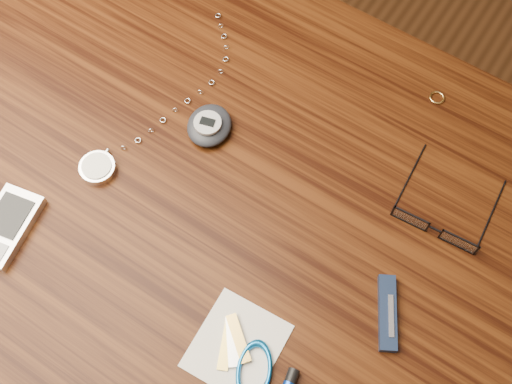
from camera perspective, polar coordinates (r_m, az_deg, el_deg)
ground at (r=1.54m, az=-1.40°, el=-11.75°), size 3.80×3.80×0.00m
desk at (r=0.93m, az=-2.29°, el=-2.10°), size 1.00×0.70×0.75m
eyeglasses at (r=0.83m, az=15.72°, el=-2.94°), size 0.12×0.13×0.03m
gold_ring at (r=0.94m, az=15.78°, el=8.08°), size 0.02×0.02×0.00m
pocket_watch at (r=0.87m, az=-13.40°, el=2.58°), size 0.08×0.33×0.01m
pda_phone at (r=0.86m, az=-21.35°, el=-2.87°), size 0.07×0.11×0.02m
pedometer at (r=0.87m, az=-4.19°, el=5.94°), size 0.08×0.08×0.03m
notepad_keys at (r=0.76m, az=-0.93°, el=-14.61°), size 0.12×0.11×0.01m
pocket_knife at (r=0.78m, az=11.61°, el=-10.48°), size 0.06×0.09×0.01m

